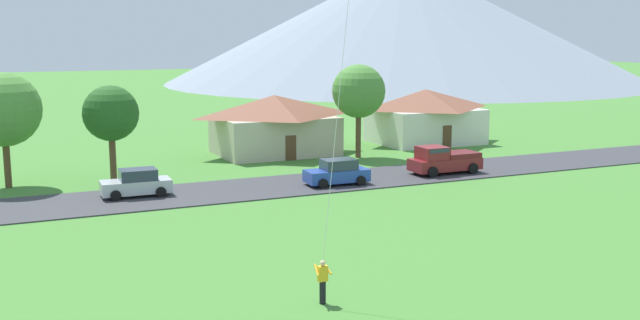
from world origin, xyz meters
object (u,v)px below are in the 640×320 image
(house_leftmost, at_px, (275,124))
(parked_car_blue_east_end, at_px, (337,173))
(tree_left_of_center, at_px, (359,92))
(house_left_center, at_px, (425,115))
(tree_center, at_px, (3,110))
(parked_car_silver_mid_west, at_px, (137,183))
(tree_right_of_center, at_px, (111,114))
(pickup_truck_maroon_west_side, at_px, (443,160))

(house_leftmost, distance_m, parked_car_blue_east_end, 14.18)
(tree_left_of_center, bearing_deg, house_left_center, 27.50)
(tree_center, bearing_deg, parked_car_blue_east_end, -22.84)
(house_leftmost, relative_size, parked_car_blue_east_end, 2.37)
(house_leftmost, distance_m, parked_car_silver_mid_west, 18.45)
(house_leftmost, relative_size, tree_right_of_center, 1.54)
(tree_left_of_center, height_order, pickup_truck_maroon_west_side, tree_left_of_center)
(house_leftmost, bearing_deg, pickup_truck_maroon_west_side, -60.59)
(house_leftmost, xyz_separation_m, tree_center, (-20.89, -5.65, 2.55))
(pickup_truck_maroon_west_side, bearing_deg, tree_left_of_center, 103.23)
(parked_car_silver_mid_west, bearing_deg, house_leftmost, 41.36)
(pickup_truck_maroon_west_side, bearing_deg, parked_car_blue_east_end, -177.34)
(parked_car_silver_mid_west, xyz_separation_m, parked_car_blue_east_end, (12.82, -1.90, 0.00))
(parked_car_blue_east_end, bearing_deg, tree_left_of_center, 55.62)
(tree_left_of_center, relative_size, pickup_truck_maroon_west_side, 1.45)
(tree_left_of_center, relative_size, parked_car_blue_east_end, 1.77)
(tree_center, bearing_deg, house_leftmost, 15.14)
(tree_left_of_center, relative_size, parked_car_silver_mid_west, 1.78)
(tree_center, bearing_deg, tree_right_of_center, -10.51)
(tree_left_of_center, bearing_deg, tree_right_of_center, -173.26)
(house_left_center, xyz_separation_m, tree_left_of_center, (-9.51, -4.95, 2.82))
(tree_center, xyz_separation_m, parked_car_silver_mid_west, (7.10, -6.49, -4.25))
(tree_left_of_center, bearing_deg, pickup_truck_maroon_west_side, -76.77)
(parked_car_silver_mid_west, bearing_deg, pickup_truck_maroon_west_side, -3.99)
(house_left_center, height_order, parked_car_silver_mid_west, house_left_center)
(tree_center, bearing_deg, house_left_center, 9.61)
(parked_car_blue_east_end, bearing_deg, tree_right_of_center, 151.78)
(tree_right_of_center, xyz_separation_m, parked_car_silver_mid_west, (0.54, -5.27, -3.82))
(house_leftmost, distance_m, house_left_center, 15.06)
(house_left_center, bearing_deg, pickup_truck_maroon_west_side, -117.63)
(house_leftmost, height_order, tree_right_of_center, tree_right_of_center)
(tree_left_of_center, distance_m, tree_center, 26.46)
(house_leftmost, relative_size, tree_left_of_center, 1.34)
(tree_left_of_center, distance_m, parked_car_blue_east_end, 12.39)
(tree_right_of_center, distance_m, parked_car_blue_east_end, 15.64)
(parked_car_blue_east_end, bearing_deg, tree_center, 157.16)
(tree_center, bearing_deg, tree_left_of_center, 2.45)
(house_leftmost, relative_size, house_left_center, 1.03)
(house_left_center, relative_size, tree_right_of_center, 1.49)
(tree_center, distance_m, tree_right_of_center, 6.68)
(tree_center, xyz_separation_m, tree_right_of_center, (6.56, -1.22, -0.43))
(tree_right_of_center, xyz_separation_m, parked_car_blue_east_end, (13.36, -7.17, -3.82))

